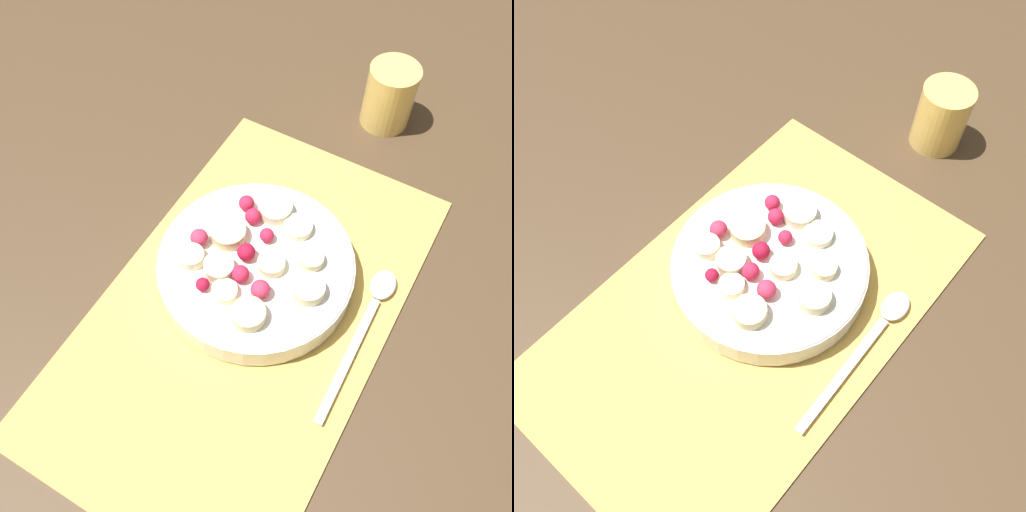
{
  "view_description": "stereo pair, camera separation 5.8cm",
  "coord_description": "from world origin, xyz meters",
  "views": [
    {
      "loc": [
        -0.23,
        -0.14,
        0.54
      ],
      "look_at": [
        0.04,
        0.01,
        0.05
      ],
      "focal_mm": 40.0,
      "sensor_mm": 36.0,
      "label": 1
    },
    {
      "loc": [
        -0.19,
        -0.19,
        0.54
      ],
      "look_at": [
        0.04,
        0.01,
        0.05
      ],
      "focal_mm": 40.0,
      "sensor_mm": 36.0,
      "label": 2
    }
  ],
  "objects": [
    {
      "name": "ground_plane",
      "position": [
        0.0,
        0.0,
        0.0
      ],
      "size": [
        3.0,
        3.0,
        0.0
      ],
      "primitive_type": "plane",
      "color": "#4C3823"
    },
    {
      "name": "fruit_bowl",
      "position": [
        0.04,
        0.01,
        0.03
      ],
      "size": [
        0.21,
        0.21,
        0.05
      ],
      "color": "silver",
      "rests_on": "placemat"
    },
    {
      "name": "spoon",
      "position": [
        0.06,
        -0.11,
        0.01
      ],
      "size": [
        0.18,
        0.03,
        0.01
      ],
      "rotation": [
        0.0,
        0.0,
        6.31
      ],
      "color": "silver",
      "rests_on": "placemat"
    },
    {
      "name": "placemat",
      "position": [
        0.0,
        0.0,
        0.0
      ],
      "size": [
        0.47,
        0.28,
        0.01
      ],
      "color": "#E0B251",
      "rests_on": "ground_plane"
    },
    {
      "name": "drinking_glass",
      "position": [
        0.33,
        -0.02,
        0.04
      ],
      "size": [
        0.06,
        0.06,
        0.08
      ],
      "color": "#F4CC66",
      "rests_on": "ground_plane"
    }
  ]
}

